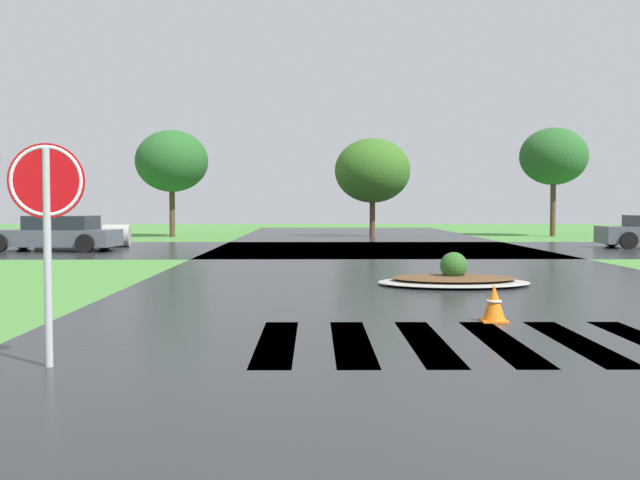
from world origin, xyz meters
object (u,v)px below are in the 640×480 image
Objects in this scene: drainage_pipe_stack at (83,236)px; traffic_cone at (494,304)px; median_island at (454,279)px; stop_sign at (47,202)px; car_white_sedan at (55,234)px.

drainage_pipe_stack reaches higher than traffic_cone.
drainage_pipe_stack reaches higher than median_island.
median_island is 18.33m from drainage_pipe_stack.
stop_sign reaches higher than traffic_cone.
drainage_pipe_stack is 22.19m from traffic_cone.
drainage_pipe_stack is at bearing 129.90° from median_island.
stop_sign is at bearing -150.25° from traffic_cone.
median_island is 16.81m from car_white_sedan.
traffic_cone is (11.72, -16.66, -0.34)m from car_white_sedan.
car_white_sedan is (-6.49, 19.65, -1.08)m from stop_sign.
stop_sign reaches higher than car_white_sedan.
stop_sign is 22.89m from drainage_pipe_stack.
median_island is 5.82× the size of traffic_cone.
stop_sign is 6.19m from traffic_cone.
car_white_sedan is at bearing -96.90° from drainage_pipe_stack.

